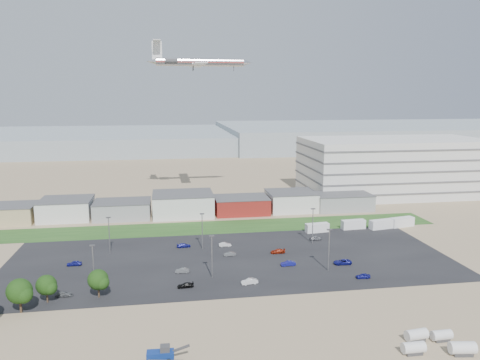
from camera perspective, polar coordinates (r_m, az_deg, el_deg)
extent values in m
plane|color=#8F795B|center=(110.59, -2.29, -13.24)|extent=(700.00, 700.00, 0.00)
cube|color=black|center=(129.62, -1.13, -9.62)|extent=(120.00, 50.00, 0.01)
cube|color=#224A1C|center=(159.41, -4.51, -5.82)|extent=(160.00, 16.00, 0.02)
cube|color=silver|center=(222.83, 18.22, 1.60)|extent=(80.00, 40.00, 25.00)
imported|color=navy|center=(128.60, 12.39, -9.73)|extent=(4.82, 2.41, 1.31)
imported|color=navy|center=(125.30, 5.89, -10.08)|extent=(3.97, 1.53, 1.29)
imported|color=navy|center=(120.57, 14.76, -11.24)|extent=(3.59, 1.63, 1.19)
imported|color=black|center=(112.31, -6.66, -12.62)|extent=(3.89, 1.76, 1.11)
imported|color=#595B5E|center=(121.00, -7.05, -10.89)|extent=(3.62, 1.47, 1.17)
imported|color=navy|center=(132.20, -19.56, -9.54)|extent=(3.83, 1.62, 1.29)
imported|color=navy|center=(140.05, -6.88, -7.91)|extent=(4.18, 2.00, 1.18)
imported|color=#595B5E|center=(131.98, -1.25, -9.00)|extent=(3.39, 1.31, 1.10)
imported|color=#A5A5AA|center=(147.47, 9.22, -7.02)|extent=(3.67, 1.54, 1.24)
imported|color=#595B5E|center=(114.02, -20.63, -12.89)|extent=(3.82, 1.77, 1.08)
imported|color=silver|center=(139.82, -1.84, -7.86)|extent=(3.64, 1.30, 1.19)
imported|color=maroon|center=(134.44, 4.63, -8.64)|extent=(4.18, 1.75, 1.20)
imported|color=silver|center=(113.39, 1.16, -12.26)|extent=(4.14, 1.93, 1.31)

